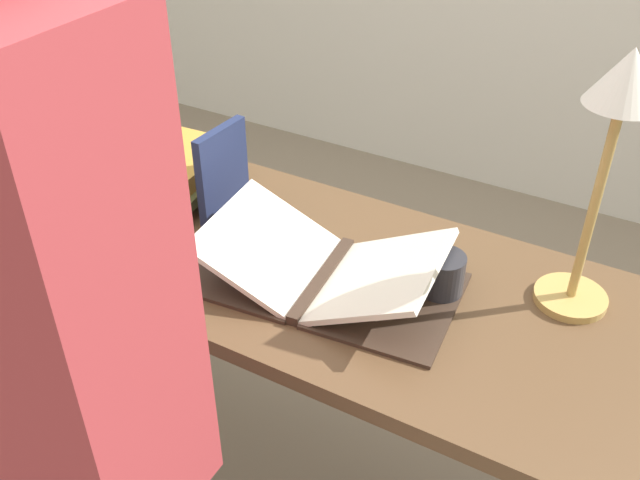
{
  "coord_description": "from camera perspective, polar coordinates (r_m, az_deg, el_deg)",
  "views": [
    {
      "loc": [
        0.59,
        -1.0,
        1.66
      ],
      "look_at": [
        0.03,
        -0.02,
        0.86
      ],
      "focal_mm": 40.0,
      "sensor_mm": 36.0,
      "label": 1
    }
  ],
  "objects": [
    {
      "name": "reading_lamp",
      "position": [
        1.26,
        22.52,
        8.28
      ],
      "size": [
        0.14,
        0.14,
        0.5
      ],
      "color": "tan",
      "rests_on": "reading_desk"
    },
    {
      "name": "reading_desk",
      "position": [
        1.53,
        -0.66,
        -5.48
      ],
      "size": [
        1.46,
        0.58,
        0.78
      ],
      "color": "brown",
      "rests_on": "ground_plane"
    },
    {
      "name": "person_reader",
      "position": [
        1.12,
        -18.73,
        -15.69
      ],
      "size": [
        0.36,
        0.22,
        1.66
      ],
      "rotation": [
        0.0,
        0.0,
        3.14
      ],
      "color": "#2D3342",
      "rests_on": "ground_plane"
    },
    {
      "name": "book_stack_tall",
      "position": [
        1.69,
        -11.46,
        5.27
      ],
      "size": [
        0.24,
        0.29,
        0.1
      ],
      "color": "black",
      "rests_on": "reading_desk"
    },
    {
      "name": "coffee_mug",
      "position": [
        1.37,
        9.75,
        -2.76
      ],
      "size": [
        0.09,
        0.1,
        0.09
      ],
      "rotation": [
        0.0,
        0.0,
        2.17
      ],
      "color": "#28282D",
      "rests_on": "reading_desk"
    },
    {
      "name": "open_book",
      "position": [
        1.38,
        0.17,
        -2.42
      ],
      "size": [
        0.55,
        0.33,
        0.11
      ],
      "rotation": [
        0.0,
        0.0,
        0.09
      ],
      "color": "#38281E",
      "rests_on": "reading_desk"
    },
    {
      "name": "book_standing_upright",
      "position": [
        1.56,
        -7.8,
        5.31
      ],
      "size": [
        0.03,
        0.15,
        0.21
      ],
      "rotation": [
        0.0,
        0.0,
        -0.05
      ],
      "color": "#1E284C",
      "rests_on": "reading_desk"
    }
  ]
}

